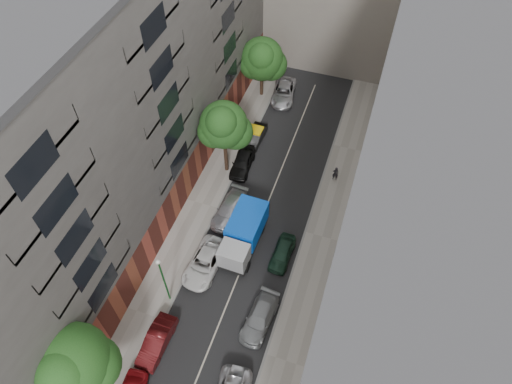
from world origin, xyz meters
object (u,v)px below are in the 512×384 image
at_px(car_left_2, 205,263).
at_px(tree_far, 262,61).
at_px(lamp_post, 163,276).
at_px(pedestrian, 335,173).
at_px(tree_mid, 224,127).
at_px(car_left_1, 157,341).
at_px(car_left_3, 230,209).
at_px(tarp_truck, 243,234).
at_px(car_right_2, 282,253).
at_px(tree_near, 73,365).
at_px(car_left_5, 255,137).
at_px(car_left_6, 284,92).
at_px(car_left_4, 243,162).
at_px(car_right_1, 260,318).

relative_size(car_left_2, tree_far, 0.74).
distance_m(lamp_post, pedestrian, 18.66).
bearing_deg(pedestrian, lamp_post, 49.96).
bearing_deg(pedestrian, tree_mid, 2.79).
relative_size(car_left_1, car_left_3, 0.87).
xyz_separation_m(tarp_truck, pedestrian, (5.68, 9.33, -0.61)).
relative_size(car_right_2, tree_near, 0.51).
bearing_deg(pedestrian, car_left_5, -24.84).
relative_size(tree_near, pedestrian, 4.67).
xyz_separation_m(car_left_6, car_right_2, (5.60, -19.53, -0.07)).
xyz_separation_m(tarp_truck, lamp_post, (-3.71, -6.55, 2.18)).
xyz_separation_m(tree_near, tree_far, (1.13, 33.01, -0.39)).
bearing_deg(car_left_2, tree_near, -103.91).
xyz_separation_m(tree_near, tree_mid, (1.46, 21.37, 0.75)).
distance_m(car_left_3, car_left_4, 5.66).
height_order(car_left_1, tree_near, tree_near).
height_order(tarp_truck, car_right_1, tarp_truck).
height_order(car_left_1, car_left_6, car_left_6).
height_order(car_left_3, car_right_2, car_left_3).
relative_size(car_left_5, car_right_1, 0.90).
relative_size(car_left_5, tree_mid, 0.49).
bearing_deg(lamp_post, car_left_3, 80.55).
height_order(car_left_4, tree_mid, tree_mid).
bearing_deg(car_left_2, car_left_5, 96.54).
bearing_deg(car_left_1, tarp_truck, 74.59).
relative_size(tarp_truck, tree_far, 0.90).
height_order(car_left_2, car_left_5, car_left_2).
xyz_separation_m(car_left_6, tree_near, (-3.47, -33.51, 4.23)).
height_order(car_left_5, car_right_2, car_left_5).
height_order(car_left_3, car_right_1, car_left_3).
relative_size(car_left_4, tree_near, 0.59).
bearing_deg(pedestrian, car_right_2, 67.12).
bearing_deg(car_left_6, tree_near, -103.93).
relative_size(car_left_4, car_right_2, 1.15).
xyz_separation_m(car_left_2, car_right_1, (5.60, -3.00, -0.06)).
relative_size(tarp_truck, car_right_2, 1.63).
height_order(tarp_truck, car_right_2, tarp_truck).
bearing_deg(car_left_6, car_left_5, -104.03).
distance_m(car_right_2, pedestrian, 9.82).
xyz_separation_m(car_right_1, lamp_post, (-7.11, -0.47, 3.08)).
xyz_separation_m(car_left_4, car_right_2, (6.40, -8.33, -0.10)).
relative_size(lamp_post, pedestrian, 3.62).
bearing_deg(car_left_1, car_right_2, 58.22).
relative_size(car_left_2, car_left_6, 0.98).
bearing_deg(car_left_3, car_left_5, 99.51).
height_order(car_left_5, car_right_1, car_left_5).
relative_size(car_left_6, tree_near, 0.70).
xyz_separation_m(car_left_3, car_right_1, (5.60, -8.60, -0.05)).
bearing_deg(car_left_4, tree_far, 94.78).
bearing_deg(car_right_1, tree_mid, 124.89).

